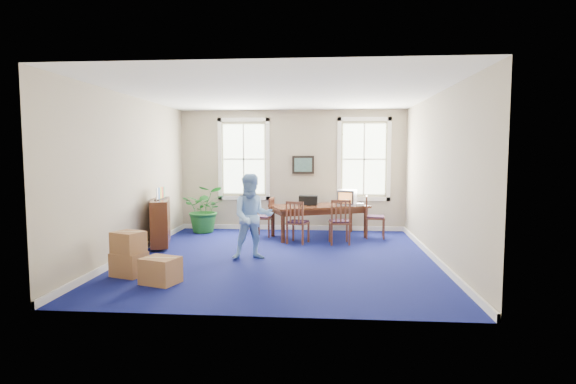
# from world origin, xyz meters

# --- Properties ---
(floor) EXTENTS (6.50, 6.50, 0.00)m
(floor) POSITION_xyz_m (0.00, 0.00, 0.00)
(floor) COLOR navy
(floor) RESTS_ON ground
(ceiling) EXTENTS (6.50, 6.50, 0.00)m
(ceiling) POSITION_xyz_m (0.00, 0.00, 3.20)
(ceiling) COLOR white
(ceiling) RESTS_ON ground
(wall_back) EXTENTS (6.50, 0.00, 6.50)m
(wall_back) POSITION_xyz_m (0.00, 3.25, 1.60)
(wall_back) COLOR tan
(wall_back) RESTS_ON ground
(wall_front) EXTENTS (6.50, 0.00, 6.50)m
(wall_front) POSITION_xyz_m (0.00, -3.25, 1.60)
(wall_front) COLOR tan
(wall_front) RESTS_ON ground
(wall_left) EXTENTS (0.00, 6.50, 6.50)m
(wall_left) POSITION_xyz_m (-3.00, 0.00, 1.60)
(wall_left) COLOR tan
(wall_left) RESTS_ON ground
(wall_right) EXTENTS (0.00, 6.50, 6.50)m
(wall_right) POSITION_xyz_m (3.00, 0.00, 1.60)
(wall_right) COLOR tan
(wall_right) RESTS_ON ground
(baseboard_back) EXTENTS (6.00, 0.04, 0.12)m
(baseboard_back) POSITION_xyz_m (0.00, 3.22, 0.06)
(baseboard_back) COLOR white
(baseboard_back) RESTS_ON ground
(baseboard_left) EXTENTS (0.04, 6.50, 0.12)m
(baseboard_left) POSITION_xyz_m (-2.97, 0.00, 0.06)
(baseboard_left) COLOR white
(baseboard_left) RESTS_ON ground
(baseboard_right) EXTENTS (0.04, 6.50, 0.12)m
(baseboard_right) POSITION_xyz_m (2.97, 0.00, 0.06)
(baseboard_right) COLOR white
(baseboard_right) RESTS_ON ground
(window_left) EXTENTS (1.40, 0.12, 2.20)m
(window_left) POSITION_xyz_m (-1.30, 3.23, 1.90)
(window_left) COLOR white
(window_left) RESTS_ON ground
(window_right) EXTENTS (1.40, 0.12, 2.20)m
(window_right) POSITION_xyz_m (1.90, 3.23, 1.90)
(window_right) COLOR white
(window_right) RESTS_ON ground
(wall_picture) EXTENTS (0.58, 0.06, 0.48)m
(wall_picture) POSITION_xyz_m (0.30, 3.20, 1.75)
(wall_picture) COLOR black
(wall_picture) RESTS_ON ground
(conference_table) EXTENTS (2.54, 1.85, 0.79)m
(conference_table) POSITION_xyz_m (0.74, 2.22, 0.39)
(conference_table) COLOR #4B2312
(conference_table) RESTS_ON ground
(crt_tv) EXTENTS (0.52, 0.55, 0.38)m
(crt_tv) POSITION_xyz_m (1.42, 2.27, 0.98)
(crt_tv) COLOR #B7B7BC
(crt_tv) RESTS_ON conference_table
(game_console) EXTENTS (0.22, 0.26, 0.06)m
(game_console) POSITION_xyz_m (1.74, 2.22, 0.82)
(game_console) COLOR white
(game_console) RESTS_ON conference_table
(equipment_bag) EXTENTS (0.47, 0.31, 0.23)m
(equipment_bag) POSITION_xyz_m (0.47, 2.27, 0.90)
(equipment_bag) COLOR black
(equipment_bag) RESTS_ON conference_table
(chair_near_left) EXTENTS (0.55, 0.55, 0.98)m
(chair_near_left) POSITION_xyz_m (0.26, 1.43, 0.49)
(chair_near_left) COLOR brown
(chair_near_left) RESTS_ON ground
(chair_near_right) EXTENTS (0.50, 0.50, 1.03)m
(chair_near_right) POSITION_xyz_m (1.21, 1.43, 0.51)
(chair_near_right) COLOR brown
(chair_near_right) RESTS_ON ground
(chair_end_left) EXTENTS (0.50, 0.50, 0.97)m
(chair_end_left) POSITION_xyz_m (-0.63, 2.22, 0.48)
(chair_end_left) COLOR brown
(chair_end_left) RESTS_ON ground
(chair_end_right) EXTENTS (0.50, 0.50, 1.03)m
(chair_end_right) POSITION_xyz_m (2.10, 2.22, 0.51)
(chair_end_right) COLOR brown
(chair_end_right) RESTS_ON ground
(man) EXTENTS (0.94, 0.80, 1.67)m
(man) POSITION_xyz_m (-0.53, -0.19, 0.83)
(man) COLOR #8DBDF5
(man) RESTS_ON ground
(credenza) EXTENTS (0.71, 1.32, 0.99)m
(credenza) POSITION_xyz_m (-2.75, 0.85, 0.50)
(credenza) COLOR #4B2312
(credenza) RESTS_ON ground
(brochure_rack) EXTENTS (0.12, 0.65, 0.29)m
(brochure_rack) POSITION_xyz_m (-2.73, 0.85, 1.14)
(brochure_rack) COLOR #99999E
(brochure_rack) RESTS_ON credenza
(potted_plant) EXTENTS (1.24, 1.13, 1.23)m
(potted_plant) POSITION_xyz_m (-2.23, 2.66, 0.61)
(potted_plant) COLOR #1A5C1F
(potted_plant) RESTS_ON ground
(cardboard_boxes) EXTENTS (1.76, 1.76, 0.79)m
(cardboard_boxes) POSITION_xyz_m (-2.23, -1.43, 0.40)
(cardboard_boxes) COLOR #A56F42
(cardboard_boxes) RESTS_ON ground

